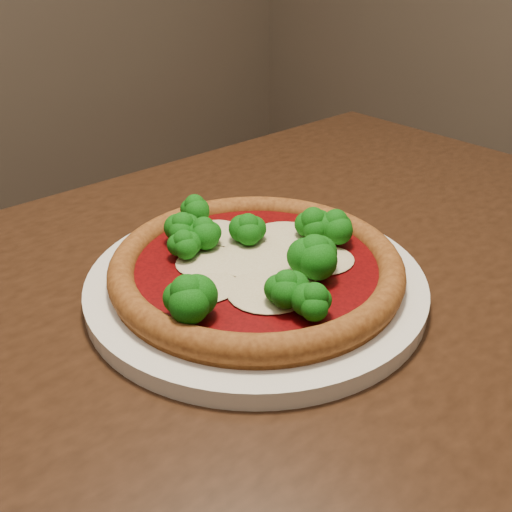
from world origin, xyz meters
TOP-DOWN VIEW (x-y plane):
  - dining_table at (0.19, -0.08)m, footprint 1.22×0.78m
  - plate at (0.21, -0.09)m, footprint 0.34×0.34m
  - pizza at (0.21, -0.09)m, footprint 0.29×0.29m

SIDE VIEW (x-z plane):
  - dining_table at x=0.19m, z-range 0.27..1.02m
  - plate at x=0.21m, z-range 0.75..0.77m
  - pizza at x=0.21m, z-range 0.75..0.82m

